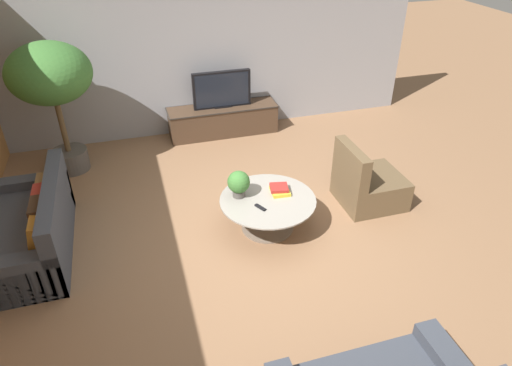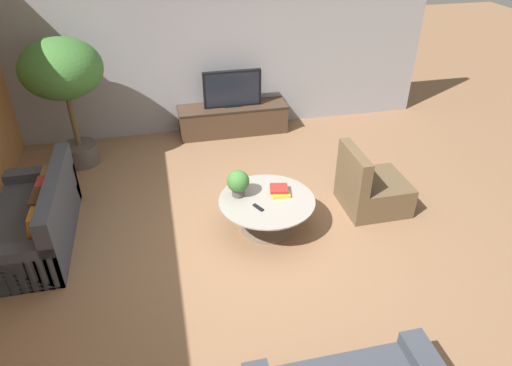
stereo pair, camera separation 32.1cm
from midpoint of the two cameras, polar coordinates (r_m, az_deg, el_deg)
ground_plane at (r=5.54m, az=-1.37°, el=-7.08°), size 24.00×24.00×0.00m
back_wall_stone at (r=7.74m, az=-8.27°, el=16.97°), size 7.40×0.12×3.00m
media_console at (r=7.90m, az=-5.32°, el=7.88°), size 1.86×0.50×0.49m
television at (r=7.70m, az=-5.52°, el=11.51°), size 0.97×0.13×0.61m
coffee_table at (r=5.53m, az=-0.18°, el=-3.14°), size 1.16×1.16×0.43m
couch_by_wall at (r=5.86m, az=-27.50°, el=-5.32°), size 0.84×1.77×0.84m
armchair_wicker at (r=6.16m, az=12.28°, el=-0.26°), size 0.80×0.76×0.86m
potted_palm_tall at (r=6.96m, az=-25.49°, el=11.48°), size 1.13×1.13×1.91m
potted_plant_tabletop at (r=5.43m, az=-3.87°, el=-0.03°), size 0.27×0.27×0.34m
book_stack at (r=5.56m, az=1.31°, el=-0.85°), size 0.25×0.26×0.08m
remote_black at (r=5.30m, az=-1.18°, el=-3.10°), size 0.11×0.16×0.02m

